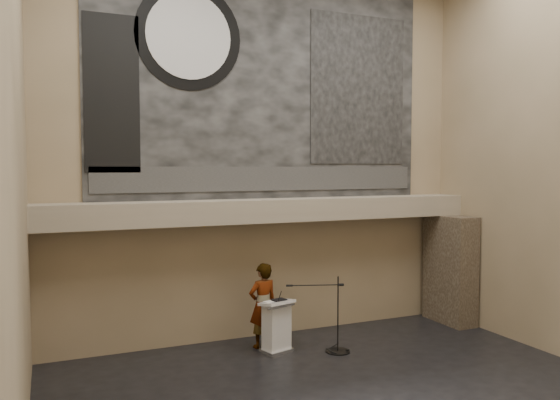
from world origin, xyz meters
name	(u,v)px	position (x,y,z in m)	size (l,w,h in m)	color
wall_back	(266,153)	(0.00, 4.00, 4.25)	(10.00, 0.02, 8.50)	#877555
wall_left	(16,140)	(-5.00, 0.00, 4.25)	(0.02, 8.00, 8.50)	#877555
soffit	(273,210)	(0.00, 3.60, 2.95)	(10.00, 0.80, 0.50)	gray
sprinkler_left	(204,226)	(-1.60, 3.55, 2.67)	(0.04, 0.04, 0.06)	#B2893D
sprinkler_right	(348,220)	(1.90, 3.55, 2.67)	(0.04, 0.04, 0.06)	#B2893D
banner	(267,89)	(0.00, 3.97, 5.70)	(8.00, 0.05, 5.00)	black
banner_text_strip	(267,179)	(0.00, 3.93, 3.65)	(7.76, 0.02, 0.55)	#2F2F2F
banner_clock_rim	(189,36)	(-1.80, 3.93, 6.70)	(2.30, 2.30, 0.02)	black
banner_clock_face	(189,36)	(-1.80, 3.91, 6.70)	(1.84, 1.84, 0.02)	silver
banner_building_print	(358,90)	(2.40, 3.93, 5.80)	(2.60, 0.02, 3.60)	black
banner_brick_print	(112,94)	(-3.40, 3.93, 5.40)	(1.10, 0.02, 3.20)	black
stone_pier	(450,269)	(4.65, 3.15, 1.35)	(0.60, 1.40, 2.70)	#3D3125
lectern	(277,327)	(-0.27, 2.77, 0.55)	(0.77, 0.64, 1.13)	silver
binder	(279,300)	(-0.21, 2.75, 1.12)	(0.28, 0.22, 0.04)	black
papers	(272,302)	(-0.39, 2.70, 1.10)	(0.23, 0.32, 0.01)	white
speaker_person	(263,305)	(-0.41, 3.20, 0.92)	(0.67, 0.44, 1.84)	beige
mic_stand	(336,341)	(0.91, 2.30, 0.23)	(1.30, 0.62, 1.61)	black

